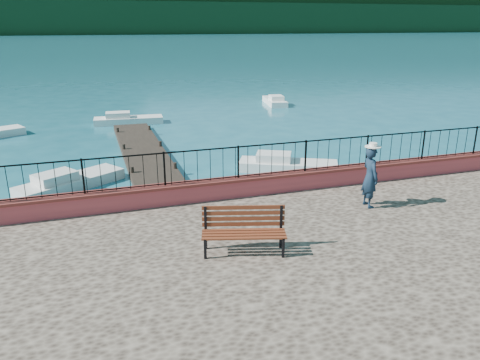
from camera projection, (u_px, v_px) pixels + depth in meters
ground at (297, 291)px, 11.36m from camera, size 2000.00×2000.00×0.00m
parapet at (248, 186)px, 14.22m from camera, size 28.00×0.46×0.58m
railing at (248, 162)px, 13.98m from camera, size 27.00×0.05×0.95m
dock at (148, 161)px, 21.53m from camera, size 2.00×16.00×0.30m
far_forest at (86, 18)px, 278.68m from camera, size 900.00×60.00×18.00m
companion_hill at (269, 28)px, 580.74m from camera, size 448.00×384.00×180.00m
park_bench at (244, 240)px, 10.62m from camera, size 1.99×1.12×1.05m
person at (370, 177)px, 13.14m from camera, size 0.45×0.66×1.75m
hat at (373, 145)px, 12.84m from camera, size 0.44×0.44×0.12m
boat_0 at (71, 178)px, 18.36m from camera, size 4.24×3.36×0.80m
boat_1 at (288, 162)px, 20.53m from camera, size 4.40×3.08×0.80m
boat_4 at (128, 117)px, 30.19m from camera, size 4.41×1.63×0.80m
boat_5 at (275, 99)px, 37.46m from camera, size 1.94×3.97×0.80m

